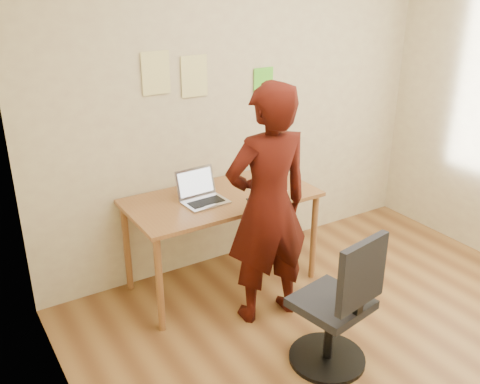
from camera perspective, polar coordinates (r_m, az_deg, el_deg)
room at (r=2.96m, az=18.44°, el=3.06°), size 3.58×3.58×2.78m
desk at (r=3.97m, az=-1.97°, el=-1.58°), size 1.40×0.70×0.74m
laptop at (r=3.84m, az=-4.11°, el=-0.28°), size 0.32×0.29×0.22m
paper_sheet at (r=4.07m, az=2.68°, el=0.40°), size 0.25×0.32×0.00m
phone at (r=3.83m, az=1.40°, el=-0.97°), size 0.07×0.12×0.01m
wall_note_left at (r=3.86m, az=-8.96°, el=12.43°), size 0.21×0.00×0.30m
wall_note_mid at (r=3.99m, az=-4.89°, el=12.20°), size 0.21×0.00×0.30m
wall_note_right at (r=4.31m, az=2.51°, el=11.55°), size 0.18×0.00×0.24m
office_chair at (r=3.32m, az=10.49°, el=-12.46°), size 0.48×0.49×0.92m
person at (r=3.53m, az=2.98°, el=-1.57°), size 0.64×0.45×1.67m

